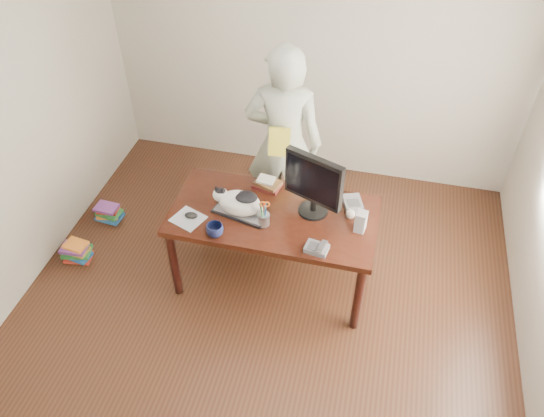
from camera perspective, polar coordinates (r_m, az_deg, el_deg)
The scene contains 18 objects.
room at distance 3.27m, azimuth -2.27°, elevation 0.13°, with size 4.50×4.50×4.50m.
desk at distance 4.26m, azimuth 0.41°, elevation -1.32°, with size 1.60×0.80×0.75m.
keyboard at distance 4.09m, azimuth -3.43°, elevation -0.49°, with size 0.46×0.25×0.03m.
cat at distance 4.02m, azimuth -3.67°, elevation 0.72°, with size 0.43×0.27×0.24m.
monitor at distance 3.92m, azimuth 4.50°, elevation 2.78°, with size 0.46×0.30×0.53m.
pen_cup at distance 3.97m, azimuth -0.91°, elevation -1.03°, with size 0.11×0.11×0.23m.
mousepad at distance 4.11m, azimuth -9.00°, elevation -1.09°, with size 0.28×0.27×0.01m.
mouse at distance 4.10m, azimuth -8.68°, elevation -0.74°, with size 0.12×0.10×0.04m.
coffee_mug at distance 3.92m, azimuth -6.17°, elevation -2.34°, with size 0.13×0.13×0.10m, color #0D1436.
phone at distance 3.82m, azimuth 4.89°, elevation -4.26°, with size 0.18×0.15×0.08m.
speaker at distance 3.97m, azimuth 9.54°, elevation -1.39°, with size 0.09×0.10×0.17m.
baseball at distance 4.09m, azimuth 8.42°, elevation -0.62°, with size 0.07×0.07×0.07m.
book_stack at distance 4.32m, azimuth -0.50°, elevation 2.67°, with size 0.24×0.20×0.08m.
calculator at distance 4.20m, azimuth 8.67°, elevation 0.56°, with size 0.19×0.22×0.06m.
person at distance 4.54m, azimuth 1.27°, elevation 6.93°, with size 0.66×0.44×1.82m, color silver.
held_book at distance 4.32m, azimuth 0.80°, elevation 7.17°, with size 0.18×0.12×0.24m.
book_pile_a at distance 5.03m, azimuth -20.25°, elevation -4.35°, with size 0.27×0.22×0.18m.
book_pile_b at distance 5.35m, azimuth -17.17°, elevation -0.40°, with size 0.26×0.20×0.15m.
Camera 1 is at (0.69, -2.31, 3.55)m, focal length 35.00 mm.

